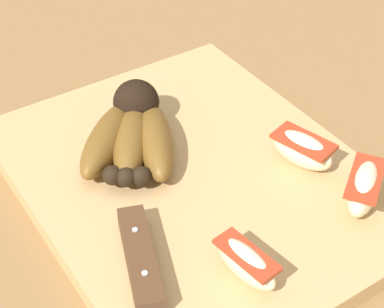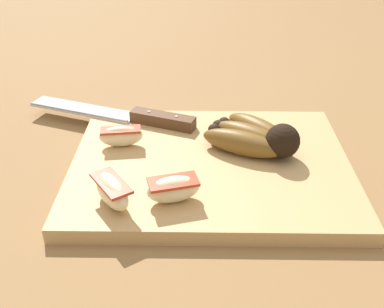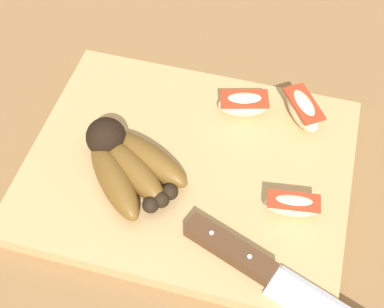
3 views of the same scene
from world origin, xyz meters
TOP-DOWN VIEW (x-y plane):
  - ground_plane at (0.00, 0.00)m, footprint 6.00×6.00m
  - cutting_board at (-0.01, -0.02)m, footprint 0.37×0.29m
  - banana_bunch at (0.05, 0.01)m, footprint 0.13×0.13m
  - chefs_knife at (-0.13, 0.10)m, footprint 0.27×0.12m
  - apple_wedge_near at (-0.14, 0.02)m, footprint 0.06×0.03m
  - apple_wedge_middle at (-0.06, -0.11)m, footprint 0.07×0.04m
  - apple_wedge_far at (-0.13, -0.11)m, footprint 0.06×0.07m

SIDE VIEW (x-z plane):
  - ground_plane at x=0.00m, z-range 0.00..0.00m
  - cutting_board at x=-0.01m, z-range 0.00..0.02m
  - chefs_knife at x=-0.13m, z-range 0.02..0.04m
  - apple_wedge_near at x=-0.14m, z-range 0.02..0.05m
  - apple_wedge_middle at x=-0.06m, z-range 0.02..0.05m
  - banana_bunch at x=0.05m, z-range 0.01..0.06m
  - apple_wedge_far at x=-0.13m, z-range 0.02..0.06m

